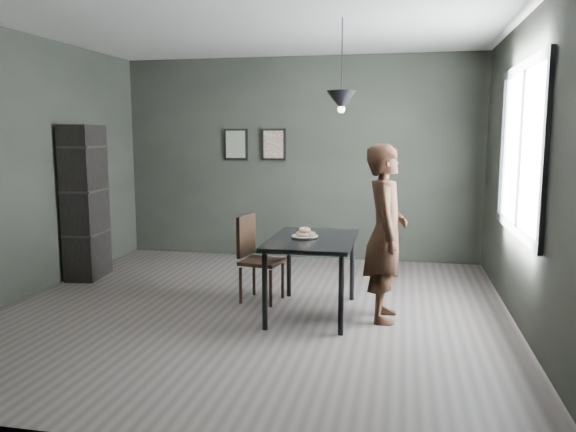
% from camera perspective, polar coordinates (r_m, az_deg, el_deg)
% --- Properties ---
extents(ground, '(5.00, 5.00, 0.00)m').
position_cam_1_polar(ground, '(5.70, -3.60, -9.46)').
color(ground, '#373230').
rests_on(ground, ground).
extents(back_wall, '(5.00, 0.10, 2.80)m').
position_cam_1_polar(back_wall, '(7.88, 1.08, 5.82)').
color(back_wall, black).
rests_on(back_wall, ground).
extents(ceiling, '(5.00, 5.00, 0.02)m').
position_cam_1_polar(ceiling, '(5.53, -3.88, 19.35)').
color(ceiling, silver).
rests_on(ceiling, ground).
extents(window_assembly, '(0.04, 1.96, 1.56)m').
position_cam_1_polar(window_assembly, '(5.54, 22.54, 6.26)').
color(window_assembly, white).
rests_on(window_assembly, ground).
extents(cafe_table, '(0.80, 1.20, 0.75)m').
position_cam_1_polar(cafe_table, '(5.41, 2.49, -3.07)').
color(cafe_table, black).
rests_on(cafe_table, ground).
extents(white_plate, '(0.23, 0.23, 0.01)m').
position_cam_1_polar(white_plate, '(5.42, 1.72, -2.13)').
color(white_plate, silver).
rests_on(white_plate, cafe_table).
extents(donut_pile, '(0.20, 0.20, 0.09)m').
position_cam_1_polar(donut_pile, '(5.41, 1.72, -1.75)').
color(donut_pile, beige).
rests_on(donut_pile, white_plate).
extents(woman, '(0.42, 0.62, 1.65)m').
position_cam_1_polar(woman, '(5.29, 9.88, -1.72)').
color(woman, black).
rests_on(woman, ground).
extents(wood_chair, '(0.45, 0.45, 0.91)m').
position_cam_1_polar(wood_chair, '(5.89, -3.40, -3.70)').
color(wood_chair, black).
rests_on(wood_chair, ground).
extents(shelf_unit, '(0.42, 0.66, 1.85)m').
position_cam_1_polar(shelf_unit, '(7.21, -19.88, 1.32)').
color(shelf_unit, black).
rests_on(shelf_unit, ground).
extents(pendant_lamp, '(0.28, 0.28, 0.86)m').
position_cam_1_polar(pendant_lamp, '(5.38, 5.44, 11.61)').
color(pendant_lamp, black).
rests_on(pendant_lamp, ground).
extents(framed_print_left, '(0.34, 0.04, 0.44)m').
position_cam_1_polar(framed_print_left, '(8.05, -5.32, 7.26)').
color(framed_print_left, black).
rests_on(framed_print_left, ground).
extents(framed_print_right, '(0.34, 0.04, 0.44)m').
position_cam_1_polar(framed_print_right, '(7.91, -1.47, 7.28)').
color(framed_print_right, black).
rests_on(framed_print_right, ground).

